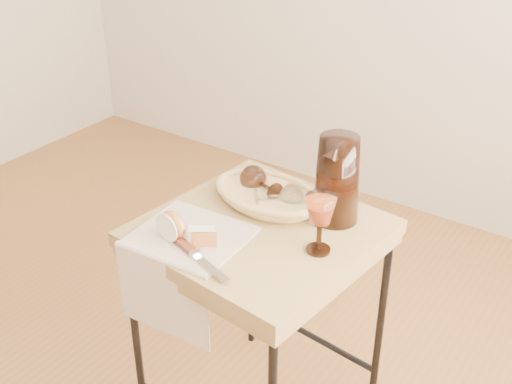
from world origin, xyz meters
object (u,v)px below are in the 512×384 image
Objects in this scene: side_table at (260,330)px; pitcher at (337,179)px; goblet_lying_b at (277,197)px; tea_towel at (191,236)px; goblet_lying_a at (262,184)px; table_knife at (197,255)px; apple_half at (173,225)px; bread_basket at (267,197)px; wine_goblet at (320,224)px.

pitcher reaches higher than side_table.
goblet_lying_b is at bearing 95.29° from side_table.
tea_towel is 0.29m from goblet_lying_a.
pitcher is 1.23× the size of table_knife.
table_knife is at bearing -103.45° from pitcher.
bread_basket is at bearing 79.01° from apple_half.
side_table is 2.48× the size of bread_basket.
tea_towel is at bearing -101.52° from bread_basket.
goblet_lying_a is (-0.03, 0.01, 0.03)m from bread_basket.
wine_goblet is at bearing -62.37° from pitcher.
table_knife is at bearing -137.56° from wine_goblet.
goblet_lying_a is at bearing 122.16° from side_table.
side_table is 3.16× the size of table_knife.
pitcher is at bearing 46.30° from side_table.
pitcher is (0.23, 0.03, 0.07)m from goblet_lying_a.
tea_towel is 1.24× the size of table_knife.
pitcher is at bearing 56.04° from apple_half.
side_table is at bearing 46.47° from tea_towel.
tea_towel is 0.28m from bread_basket.
wine_goblet is (0.04, -0.17, -0.04)m from pitcher.
wine_goblet is (0.32, 0.14, 0.08)m from tea_towel.
apple_half reaches higher than table_knife.
goblet_lying_b is 0.33m from table_knife.
goblet_lying_a is 1.15× the size of goblet_lying_b.
wine_goblet is (0.19, -0.01, 0.46)m from side_table.
table_knife is (-0.03, -0.32, -0.03)m from goblet_lying_b.
goblet_lying_a is 0.36m from table_knife.
tea_towel reaches higher than side_table.
pitcher is (0.15, 0.16, 0.51)m from side_table.
bread_basket is 2.64× the size of goblet_lying_b.
apple_half reaches higher than side_table.
goblet_lying_b is (0.04, -0.02, 0.02)m from bread_basket.
bread_basket is 1.82× the size of wine_goblet.
wine_goblet is 0.39m from apple_half.
tea_towel is 0.43m from pitcher.
tea_towel is 2.56× the size of goblet_lying_b.
apple_half is at bearing -153.48° from wine_goblet.
apple_half is (-0.08, -0.32, -0.01)m from goblet_lying_a.
pitcher is (0.28, 0.31, 0.12)m from tea_towel.
side_table is at bearing 140.01° from goblet_lying_a.
bread_basket is 2.30× the size of goblet_lying_a.
goblet_lying_b is (0.07, -0.03, -0.01)m from goblet_lying_a.
tea_towel is 1.77× the size of wine_goblet.
apple_half is 0.13m from table_knife.
tea_towel is 0.36m from wine_goblet.
pitcher is at bearing -154.96° from goblet_lying_a.
pitcher is at bearing -21.61° from goblet_lying_b.
table_knife is (-0.04, -0.23, 0.40)m from side_table.
goblet_lying_a is 1.50× the size of apple_half.
tea_towel is 0.97× the size of bread_basket.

